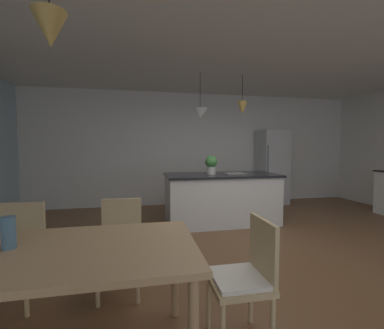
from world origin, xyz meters
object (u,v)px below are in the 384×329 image
(chair_kitchen_end, at_px, (245,276))
(kitchen_island, at_px, (221,198))
(chair_far_left, at_px, (16,250))
(chair_far_right, at_px, (120,243))
(vase_on_dining_table, at_px, (8,233))
(refrigerator, at_px, (272,167))
(dining_table, at_px, (31,263))
(potted_plant_on_island, at_px, (211,164))

(chair_kitchen_end, bearing_deg, kitchen_island, 75.43)
(kitchen_island, bearing_deg, chair_far_left, -141.96)
(chair_far_right, height_order, vase_on_dining_table, vase_on_dining_table)
(chair_kitchen_end, xyz_separation_m, refrigerator, (2.49, 4.16, 0.43))
(dining_table, bearing_deg, potted_plant_on_island, 55.88)
(kitchen_island, bearing_deg, dining_table, -126.68)
(refrigerator, relative_size, vase_on_dining_table, 9.24)
(chair_kitchen_end, xyz_separation_m, kitchen_island, (0.73, 2.79, -0.01))
(chair_far_right, xyz_separation_m, kitchen_island, (1.63, 1.97, -0.01))
(chair_far_left, height_order, refrigerator, refrigerator)
(dining_table, distance_m, vase_on_dining_table, 0.24)
(chair_far_left, relative_size, refrigerator, 0.48)
(refrigerator, distance_m, potted_plant_on_island, 2.39)
(chair_far_left, bearing_deg, chair_far_right, 0.00)
(potted_plant_on_island, bearing_deg, refrigerator, 35.07)
(dining_table, xyz_separation_m, vase_on_dining_table, (-0.15, 0.08, 0.17))
(chair_far_right, bearing_deg, vase_on_dining_table, -128.52)
(chair_far_left, bearing_deg, dining_table, -61.81)
(dining_table, xyz_separation_m, kitchen_island, (2.08, 2.79, -0.23))
(dining_table, bearing_deg, vase_on_dining_table, 152.78)
(potted_plant_on_island, height_order, vase_on_dining_table, potted_plant_on_island)
(vase_on_dining_table, bearing_deg, chair_far_right, 51.48)
(dining_table, bearing_deg, chair_far_left, 118.19)
(chair_kitchen_end, bearing_deg, chair_far_right, 137.90)
(dining_table, bearing_deg, chair_far_right, 61.55)
(chair_far_right, height_order, chair_kitchen_end, same)
(refrigerator, bearing_deg, dining_table, -132.72)
(refrigerator, bearing_deg, potted_plant_on_island, -144.93)
(chair_far_right, height_order, kitchen_island, kitchen_island)
(dining_table, distance_m, refrigerator, 5.67)
(chair_kitchen_end, relative_size, refrigerator, 0.48)
(kitchen_island, bearing_deg, potted_plant_on_island, -180.00)
(chair_far_left, xyz_separation_m, potted_plant_on_island, (2.33, 1.97, 0.62))
(refrigerator, height_order, vase_on_dining_table, refrigerator)
(chair_far_right, relative_size, chair_kitchen_end, 1.00)
(refrigerator, bearing_deg, chair_kitchen_end, -120.89)
(chair_far_left, height_order, potted_plant_on_island, potted_plant_on_island)
(dining_table, distance_m, chair_kitchen_end, 1.37)
(dining_table, relative_size, chair_far_left, 2.26)
(potted_plant_on_island, distance_m, vase_on_dining_table, 3.40)
(chair_kitchen_end, bearing_deg, dining_table, 179.99)
(kitchen_island, bearing_deg, chair_kitchen_end, -104.57)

